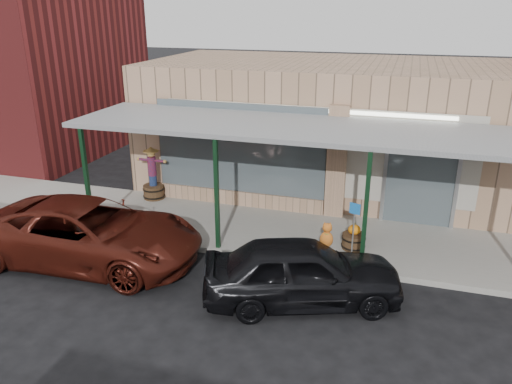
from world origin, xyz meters
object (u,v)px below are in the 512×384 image
(barrel_scarecrow, at_px, (153,181))
(car_maroon, at_px, (89,233))
(handicap_sign, at_px, (354,222))
(parked_sedan, at_px, (302,272))
(barrel_pumpkin, at_px, (354,239))

(barrel_scarecrow, height_order, car_maroon, barrel_scarecrow)
(handicap_sign, height_order, parked_sedan, parked_sedan)
(barrel_pumpkin, distance_m, parked_sedan, 2.66)
(barrel_scarecrow, relative_size, car_maroon, 0.31)
(handicap_sign, distance_m, parked_sedan, 2.37)
(barrel_pumpkin, height_order, car_maroon, car_maroon)
(parked_sedan, bearing_deg, barrel_scarecrow, 33.79)
(barrel_scarecrow, bearing_deg, car_maroon, -87.64)
(barrel_pumpkin, distance_m, car_maroon, 6.54)
(barrel_pumpkin, xyz_separation_m, handicap_sign, (0.00, -0.30, 0.62))
(barrel_pumpkin, relative_size, car_maroon, 0.13)
(handicap_sign, bearing_deg, barrel_scarecrow, -178.37)
(handicap_sign, xyz_separation_m, car_maroon, (-6.12, -1.99, -0.25))
(barrel_pumpkin, bearing_deg, parked_sedan, -107.53)
(barrel_pumpkin, distance_m, handicap_sign, 0.69)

